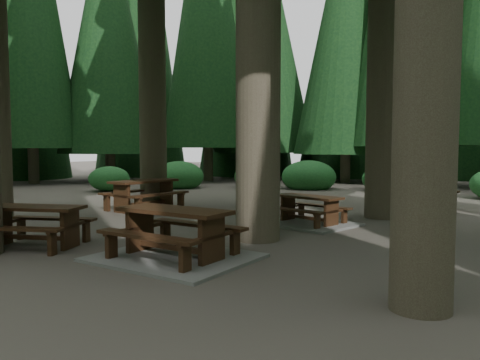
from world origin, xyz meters
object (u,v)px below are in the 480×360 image
at_px(picnic_table_a, 174,242).
at_px(picnic_table_d, 418,189).
at_px(picnic_table_e, 35,220).
at_px(picnic_table_c, 309,216).
at_px(picnic_table_b, 144,190).

xyz_separation_m(picnic_table_a, picnic_table_d, (2.69, 8.26, 0.28)).
relative_size(picnic_table_a, picnic_table_d, 1.18).
bearing_deg(picnic_table_e, picnic_table_d, 40.79).
xyz_separation_m(picnic_table_a, picnic_table_e, (-2.73, -0.35, 0.21)).
bearing_deg(picnic_table_d, picnic_table_e, -112.67).
distance_m(picnic_table_c, picnic_table_e, 5.71).
bearing_deg(picnic_table_b, picnic_table_a, -126.58).
xyz_separation_m(picnic_table_a, picnic_table_c, (0.81, 4.11, -0.06)).
height_order(picnic_table_a, picnic_table_c, picnic_table_a).
distance_m(picnic_table_a, picnic_table_b, 6.01).
relative_size(picnic_table_c, picnic_table_e, 1.19).
height_order(picnic_table_c, picnic_table_e, picnic_table_e).
relative_size(picnic_table_a, picnic_table_c, 1.08).
bearing_deg(picnic_table_e, picnic_table_c, 34.53).
height_order(picnic_table_c, picnic_table_d, picnic_table_d).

